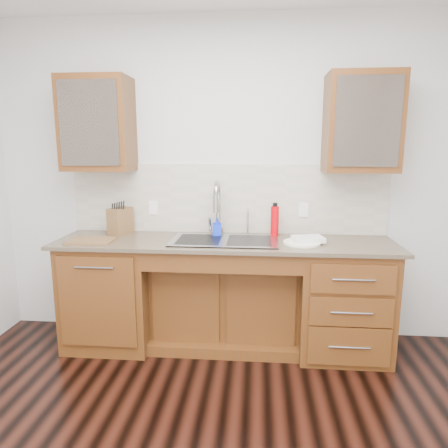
# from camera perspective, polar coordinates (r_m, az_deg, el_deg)

# --- Properties ---
(wall_back) EXTENTS (4.00, 0.10, 2.70)m
(wall_back) POSITION_cam_1_polar(r_m,az_deg,el_deg) (3.49, 0.57, 6.11)
(wall_back) COLOR silver
(wall_back) RESTS_ON ground
(base_cabinet_left) EXTENTS (0.70, 0.62, 0.88)m
(base_cabinet_left) POSITION_cam_1_polar(r_m,az_deg,el_deg) (3.55, -15.64, -9.33)
(base_cabinet_left) COLOR #593014
(base_cabinet_left) RESTS_ON ground
(base_cabinet_center) EXTENTS (1.20, 0.44, 0.70)m
(base_cabinet_center) POSITION_cam_1_polar(r_m,az_deg,el_deg) (3.46, 0.19, -11.03)
(base_cabinet_center) COLOR #593014
(base_cabinet_center) RESTS_ON ground
(base_cabinet_right) EXTENTS (0.70, 0.62, 0.88)m
(base_cabinet_right) POSITION_cam_1_polar(r_m,az_deg,el_deg) (3.40, 16.49, -10.28)
(base_cabinet_right) COLOR #593014
(base_cabinet_right) RESTS_ON ground
(countertop) EXTENTS (2.70, 0.65, 0.03)m
(countertop) POSITION_cam_1_polar(r_m,az_deg,el_deg) (3.19, 0.04, -2.65)
(countertop) COLOR #84705B
(countertop) RESTS_ON base_cabinet_left
(backsplash) EXTENTS (2.70, 0.02, 0.59)m
(backsplash) POSITION_cam_1_polar(r_m,az_deg,el_deg) (3.44, 0.49, 3.62)
(backsplash) COLOR beige
(backsplash) RESTS_ON wall_back
(sink) EXTENTS (0.84, 0.46, 0.19)m
(sink) POSITION_cam_1_polar(r_m,az_deg,el_deg) (3.19, 0.02, -3.93)
(sink) COLOR #9E9EA5
(sink) RESTS_ON countertop
(faucet) EXTENTS (0.04, 0.04, 0.40)m
(faucet) POSITION_cam_1_polar(r_m,az_deg,el_deg) (3.36, -0.84, 1.81)
(faucet) COLOR #999993
(faucet) RESTS_ON countertop
(filter_tap) EXTENTS (0.02, 0.02, 0.24)m
(filter_tap) POSITION_cam_1_polar(r_m,az_deg,el_deg) (3.37, 3.42, 0.43)
(filter_tap) COLOR #999993
(filter_tap) RESTS_ON countertop
(upper_cabinet_left) EXTENTS (0.55, 0.34, 0.75)m
(upper_cabinet_left) POSITION_cam_1_polar(r_m,az_deg,el_deg) (3.50, -17.61, 13.41)
(upper_cabinet_left) COLOR #593014
(upper_cabinet_left) RESTS_ON wall_back
(upper_cabinet_right) EXTENTS (0.55, 0.34, 0.75)m
(upper_cabinet_right) POSITION_cam_1_polar(r_m,az_deg,el_deg) (3.34, 19.08, 13.46)
(upper_cabinet_right) COLOR #593014
(upper_cabinet_right) RESTS_ON wall_back
(outlet_left) EXTENTS (0.08, 0.01, 0.12)m
(outlet_left) POSITION_cam_1_polar(r_m,az_deg,el_deg) (3.55, -10.06, 2.29)
(outlet_left) COLOR white
(outlet_left) RESTS_ON backsplash
(outlet_right) EXTENTS (0.08, 0.01, 0.12)m
(outlet_right) POSITION_cam_1_polar(r_m,az_deg,el_deg) (3.45, 11.30, 2.00)
(outlet_right) COLOR white
(outlet_right) RESTS_ON backsplash
(soap_bottle) EXTENTS (0.08, 0.08, 0.16)m
(soap_bottle) POSITION_cam_1_polar(r_m,az_deg,el_deg) (3.32, -1.02, -0.41)
(soap_bottle) COLOR #102EEA
(soap_bottle) RESTS_ON countertop
(water_bottle) EXTENTS (0.07, 0.07, 0.25)m
(water_bottle) POSITION_cam_1_polar(r_m,az_deg,el_deg) (3.35, 7.26, 0.39)
(water_bottle) COLOR #CE0008
(water_bottle) RESTS_ON countertop
(plate) EXTENTS (0.33, 0.33, 0.02)m
(plate) POSITION_cam_1_polar(r_m,az_deg,el_deg) (3.14, 11.05, -2.63)
(plate) COLOR white
(plate) RESTS_ON countertop
(dish_towel) EXTENTS (0.26, 0.21, 0.04)m
(dish_towel) POSITION_cam_1_polar(r_m,az_deg,el_deg) (3.16, 11.92, -2.10)
(dish_towel) COLOR beige
(dish_towel) RESTS_ON plate
(knife_block) EXTENTS (0.19, 0.23, 0.22)m
(knife_block) POSITION_cam_1_polar(r_m,az_deg,el_deg) (3.52, -14.59, 0.43)
(knife_block) COLOR olive
(knife_block) RESTS_ON countertop
(cutting_board) EXTENTS (0.36, 0.25, 0.02)m
(cutting_board) POSITION_cam_1_polar(r_m,az_deg,el_deg) (3.32, -18.47, -2.28)
(cutting_board) COLOR olive
(cutting_board) RESTS_ON countertop
(cup_left_a) EXTENTS (0.15, 0.15, 0.10)m
(cup_left_a) POSITION_cam_1_polar(r_m,az_deg,el_deg) (3.55, -19.60, 12.47)
(cup_left_a) COLOR silver
(cup_left_a) RESTS_ON upper_cabinet_left
(cup_left_b) EXTENTS (0.12, 0.12, 0.09)m
(cup_left_b) POSITION_cam_1_polar(r_m,az_deg,el_deg) (3.48, -16.78, 12.58)
(cup_left_b) COLOR white
(cup_left_b) RESTS_ON upper_cabinet_left
(cup_right_a) EXTENTS (0.16, 0.16, 0.10)m
(cup_right_a) POSITION_cam_1_polar(r_m,az_deg,el_deg) (3.31, 16.43, 12.78)
(cup_right_a) COLOR white
(cup_right_a) RESTS_ON upper_cabinet_right
(cup_right_b) EXTENTS (0.13, 0.13, 0.09)m
(cup_right_b) POSITION_cam_1_polar(r_m,az_deg,el_deg) (3.35, 20.07, 12.47)
(cup_right_b) COLOR silver
(cup_right_b) RESTS_ON upper_cabinet_right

